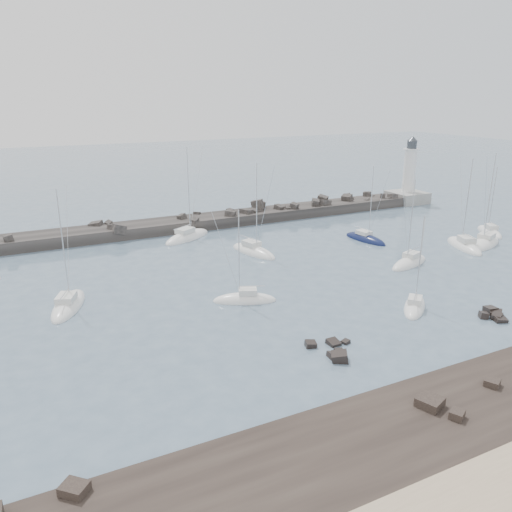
{
  "coord_description": "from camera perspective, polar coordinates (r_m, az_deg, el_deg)",
  "views": [
    {
      "loc": [
        -28.36,
        -42.03,
        22.16
      ],
      "look_at": [
        -1.77,
        12.0,
        2.53
      ],
      "focal_mm": 35.0,
      "sensor_mm": 36.0,
      "label": 1
    }
  ],
  "objects": [
    {
      "name": "sailboat_4",
      "position": [
        80.89,
        -7.86,
        2.09
      ],
      "size": [
        10.02,
        7.68,
        15.55
      ],
      "color": "white",
      "rests_on": "ground"
    },
    {
      "name": "ground",
      "position": [
        55.34,
        7.18,
        -5.7
      ],
      "size": [
        400.0,
        400.0,
        0.0
      ],
      "primitive_type": "plane",
      "color": "slate",
      "rests_on": "ground"
    },
    {
      "name": "sailboat_10",
      "position": [
        81.68,
        22.68,
        1.0
      ],
      "size": [
        5.72,
        9.47,
        14.41
      ],
      "color": "white",
      "rests_on": "ground"
    },
    {
      "name": "lighthouse",
      "position": [
        111.57,
        16.96,
        7.44
      ],
      "size": [
        7.0,
        7.0,
        14.6
      ],
      "color": "gray",
      "rests_on": "ground"
    },
    {
      "name": "sailboat_6",
      "position": [
        72.83,
        -0.31,
        0.46
      ],
      "size": [
        4.94,
        9.37,
        14.21
      ],
      "color": "white",
      "rests_on": "ground"
    },
    {
      "name": "sailboat_7",
      "position": [
        57.02,
        17.66,
        -5.58
      ],
      "size": [
        6.55,
        6.15,
        10.96
      ],
      "color": "white",
      "rests_on": "ground"
    },
    {
      "name": "breakwater",
      "position": [
        85.51,
        -11.3,
        2.88
      ],
      "size": [
        115.0,
        7.26,
        5.18
      ],
      "color": "#2B2827",
      "rests_on": "ground"
    },
    {
      "name": "sailboat_11",
      "position": [
        84.37,
        24.66,
        1.25
      ],
      "size": [
        10.04,
        6.38,
        15.15
      ],
      "color": "white",
      "rests_on": "ground"
    },
    {
      "name": "sailboat_9",
      "position": [
        71.08,
        17.12,
        -0.81
      ],
      "size": [
        8.31,
        4.95,
        12.7
      ],
      "color": "white",
      "rests_on": "ground"
    },
    {
      "name": "sailboat_5",
      "position": [
        56.06,
        -1.29,
        -5.07
      ],
      "size": [
        7.43,
        4.84,
        11.43
      ],
      "color": "white",
      "rests_on": "ground"
    },
    {
      "name": "rock_cluster_far",
      "position": [
        57.82,
        25.58,
        -6.22
      ],
      "size": [
        3.11,
        3.38,
        1.46
      ],
      "color": "black",
      "rests_on": "ground"
    },
    {
      "name": "rock_cluster_near",
      "position": [
        46.01,
        8.9,
        -10.82
      ],
      "size": [
        4.38,
        4.82,
        1.65
      ],
      "color": "black",
      "rests_on": "ground"
    },
    {
      "name": "rock_shelf",
      "position": [
        41.0,
        24.61,
        -16.48
      ],
      "size": [
        140.0,
        12.13,
        1.91
      ],
      "color": "black",
      "rests_on": "ground"
    },
    {
      "name": "sailboat_12",
      "position": [
        91.82,
        25.13,
        2.45
      ],
      "size": [
        5.23,
        7.68,
        11.89
      ],
      "color": "white",
      "rests_on": "ground"
    },
    {
      "name": "sailboat_8",
      "position": [
        81.08,
        12.38,
        1.86
      ],
      "size": [
        3.68,
        8.35,
        12.71
      ],
      "color": "#0E173E",
      "rests_on": "ground"
    },
    {
      "name": "sailboat_3",
      "position": [
        58.29,
        -20.65,
        -5.37
      ],
      "size": [
        5.83,
        9.19,
        13.88
      ],
      "color": "white",
      "rests_on": "ground"
    }
  ]
}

